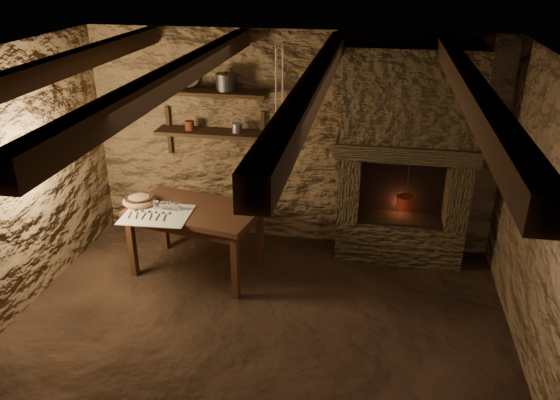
% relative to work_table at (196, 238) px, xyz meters
% --- Properties ---
extents(floor, '(4.50, 4.50, 0.00)m').
position_rel_work_table_xyz_m(floor, '(0.83, -1.07, -0.40)').
color(floor, black).
rests_on(floor, ground).
extents(back_wall, '(4.50, 0.04, 2.40)m').
position_rel_work_table_xyz_m(back_wall, '(0.83, 0.93, 0.80)').
color(back_wall, brown).
rests_on(back_wall, floor).
extents(right_wall, '(0.04, 4.00, 2.40)m').
position_rel_work_table_xyz_m(right_wall, '(3.08, -1.07, 0.80)').
color(right_wall, brown).
rests_on(right_wall, floor).
extents(ceiling, '(4.50, 4.00, 0.04)m').
position_rel_work_table_xyz_m(ceiling, '(0.83, -1.07, 2.00)').
color(ceiling, black).
rests_on(ceiling, back_wall).
extents(beam_far_left, '(0.14, 3.95, 0.16)m').
position_rel_work_table_xyz_m(beam_far_left, '(-0.67, -1.07, 1.91)').
color(beam_far_left, black).
rests_on(beam_far_left, ceiling).
extents(beam_mid_left, '(0.14, 3.95, 0.16)m').
position_rel_work_table_xyz_m(beam_mid_left, '(0.33, -1.07, 1.91)').
color(beam_mid_left, black).
rests_on(beam_mid_left, ceiling).
extents(beam_mid_right, '(0.14, 3.95, 0.16)m').
position_rel_work_table_xyz_m(beam_mid_right, '(1.33, -1.07, 1.91)').
color(beam_mid_right, black).
rests_on(beam_mid_right, ceiling).
extents(beam_far_right, '(0.14, 3.95, 0.16)m').
position_rel_work_table_xyz_m(beam_far_right, '(2.33, -1.07, 1.91)').
color(beam_far_right, black).
rests_on(beam_far_right, ceiling).
extents(shelf_lower, '(1.25, 0.30, 0.04)m').
position_rel_work_table_xyz_m(shelf_lower, '(-0.02, 0.77, 0.90)').
color(shelf_lower, black).
rests_on(shelf_lower, back_wall).
extents(shelf_upper, '(1.25, 0.30, 0.04)m').
position_rel_work_table_xyz_m(shelf_upper, '(-0.02, 0.77, 1.35)').
color(shelf_upper, black).
rests_on(shelf_upper, back_wall).
extents(hearth, '(1.43, 0.51, 2.30)m').
position_rel_work_table_xyz_m(hearth, '(2.08, 0.70, 0.83)').
color(hearth, '#392D1C').
rests_on(hearth, floor).
extents(work_table, '(1.42, 0.97, 0.74)m').
position_rel_work_table_xyz_m(work_table, '(0.00, 0.00, 0.00)').
color(work_table, '#311B11').
rests_on(work_table, floor).
extents(linen_cloth, '(0.68, 0.56, 0.01)m').
position_rel_work_table_xyz_m(linen_cloth, '(-0.31, -0.23, 0.35)').
color(linen_cloth, beige).
rests_on(linen_cloth, work_table).
extents(pewter_cutlery_row, '(0.56, 0.24, 0.01)m').
position_rel_work_table_xyz_m(pewter_cutlery_row, '(-0.31, -0.25, 0.36)').
color(pewter_cutlery_row, gray).
rests_on(pewter_cutlery_row, linen_cloth).
extents(drinking_glasses, '(0.21, 0.06, 0.08)m').
position_rel_work_table_xyz_m(drinking_glasses, '(-0.29, -0.10, 0.39)').
color(drinking_glasses, white).
rests_on(drinking_glasses, linen_cloth).
extents(stoneware_jug, '(0.17, 0.17, 0.46)m').
position_rel_work_table_xyz_m(stoneware_jug, '(0.50, 0.20, 0.54)').
color(stoneware_jug, '#A67920').
rests_on(stoneware_jug, work_table).
extents(wooden_bowl, '(0.43, 0.43, 0.12)m').
position_rel_work_table_xyz_m(wooden_bowl, '(-0.58, -0.02, 0.38)').
color(wooden_bowl, '#93603F').
rests_on(wooden_bowl, work_table).
extents(iron_stockpot, '(0.28, 0.28, 0.16)m').
position_rel_work_table_xyz_m(iron_stockpot, '(0.17, 0.77, 1.45)').
color(iron_stockpot, '#2B2826').
rests_on(iron_stockpot, shelf_upper).
extents(tin_pan, '(0.25, 0.17, 0.23)m').
position_rel_work_table_xyz_m(tin_pan, '(-0.28, 0.87, 1.49)').
color(tin_pan, gray).
rests_on(tin_pan, shelf_upper).
extents(small_kettle, '(0.16, 0.13, 0.16)m').
position_rel_work_table_xyz_m(small_kettle, '(0.27, 0.77, 0.97)').
color(small_kettle, gray).
rests_on(small_kettle, shelf_lower).
extents(rusty_tin, '(0.13, 0.13, 0.10)m').
position_rel_work_table_xyz_m(rusty_tin, '(-0.27, 0.77, 0.97)').
color(rusty_tin, '#521910').
rests_on(rusty_tin, shelf_lower).
extents(red_pot, '(0.22, 0.22, 0.54)m').
position_rel_work_table_xyz_m(red_pot, '(2.13, 0.65, 0.30)').
color(red_pot, maroon).
rests_on(red_pot, hearth).
extents(hanging_ropes, '(0.08, 0.08, 1.20)m').
position_rel_work_table_xyz_m(hanging_ropes, '(0.88, -0.02, 1.40)').
color(hanging_ropes, '#C8AB8D').
rests_on(hanging_ropes, ceiling).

